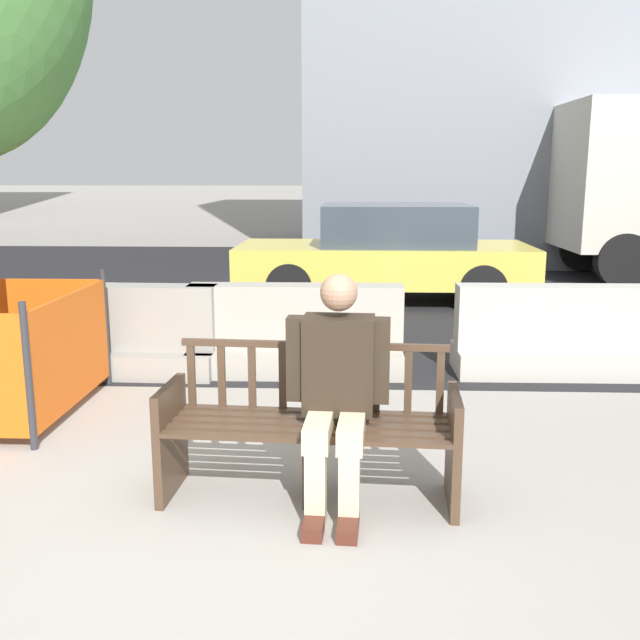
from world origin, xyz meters
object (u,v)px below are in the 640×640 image
object	(u,v)px
street_bench	(310,432)
car_taxi_near	(387,253)
jersey_barrier_right	(563,338)
jersey_barrier_left	(112,337)
jersey_barrier_centre	(296,337)
seated_person	(337,387)

from	to	relation	value
street_bench	car_taxi_near	distance (m)	6.68
street_bench	jersey_barrier_right	distance (m)	3.50
jersey_barrier_left	jersey_barrier_right	world-z (taller)	same
jersey_barrier_centre	jersey_barrier_right	bearing A→B (deg)	1.34
seated_person	jersey_barrier_centre	world-z (taller)	seated_person
street_bench	jersey_barrier_centre	bearing A→B (deg)	96.04
street_bench	seated_person	xyz separation A→B (m)	(0.16, -0.07, 0.29)
seated_person	car_taxi_near	size ratio (longest dim) A/B	0.31
street_bench	jersey_barrier_left	xyz separation A→B (m)	(-2.01, 2.56, -0.06)
street_bench	car_taxi_near	world-z (taller)	car_taxi_near
jersey_barrier_centre	jersey_barrier_right	world-z (taller)	same
jersey_barrier_left	jersey_barrier_right	distance (m)	4.24
car_taxi_near	jersey_barrier_right	bearing A→B (deg)	-69.69
jersey_barrier_centre	car_taxi_near	world-z (taller)	car_taxi_near
street_bench	car_taxi_near	xyz separation A→B (m)	(0.77, 6.63, 0.30)
street_bench	seated_person	world-z (taller)	seated_person
jersey_barrier_left	car_taxi_near	world-z (taller)	car_taxi_near
car_taxi_near	jersey_barrier_centre	bearing A→B (deg)	-104.76
jersey_barrier_right	car_taxi_near	bearing A→B (deg)	110.31
jersey_barrier_centre	street_bench	bearing A→B (deg)	-83.96
street_bench	seated_person	size ratio (longest dim) A/B	1.31
jersey_barrier_centre	jersey_barrier_left	size ratio (longest dim) A/B	0.99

